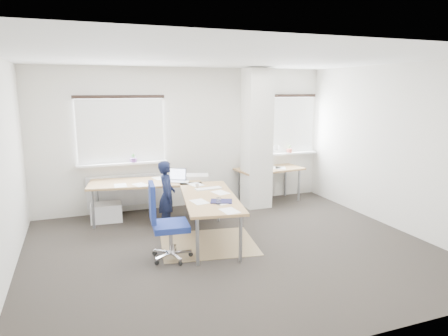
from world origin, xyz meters
name	(u,v)px	position (x,y,z in m)	size (l,w,h in m)	color
ground	(232,249)	(0.00, 0.00, 0.00)	(6.00, 6.00, 0.00)	black
room_shell	(233,131)	(0.18, 0.45, 1.75)	(6.04, 5.04, 2.82)	silver
floor_mat	(208,244)	(-0.28, 0.31, 0.00)	(1.45, 1.22, 0.01)	olive
white_crate	(106,212)	(-1.68, 2.02, 0.16)	(0.55, 0.38, 0.33)	white
desk_main	(178,190)	(-0.54, 1.14, 0.69)	(2.40, 2.98, 0.96)	#9A6E42
desk_side	(269,170)	(1.70, 2.16, 0.69)	(1.46, 0.84, 1.22)	#9A6E42
task_chair	(168,238)	(-0.99, -0.03, 0.31)	(0.61, 0.60, 1.12)	navy
person	(167,196)	(-0.72, 1.20, 0.60)	(0.44, 0.29, 1.20)	black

